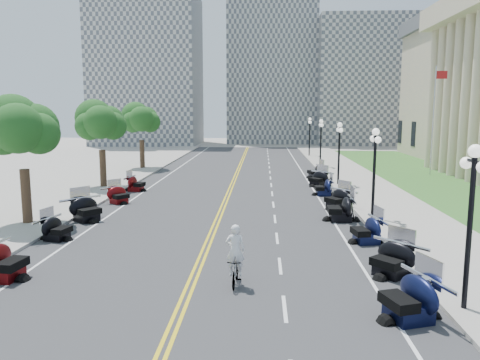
{
  "coord_description": "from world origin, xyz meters",
  "views": [
    {
      "loc": [
        2.49,
        -21.72,
        6.07
      ],
      "look_at": [
        1.16,
        5.39,
        2.0
      ],
      "focal_mm": 35.0,
      "sensor_mm": 36.0,
      "label": 1
    }
  ],
  "objects": [
    {
      "name": "distant_block_a",
      "position": [
        -18.0,
        62.0,
        13.0
      ],
      "size": [
        18.0,
        14.0,
        26.0
      ],
      "primitive_type": "cube",
      "color": "gray",
      "rests_on": "ground"
    },
    {
      "name": "tree_3",
      "position": [
        -10.0,
        14.0,
        4.75
      ],
      "size": [
        4.8,
        4.8,
        9.2
      ],
      "primitive_type": null,
      "color": "#235619",
      "rests_on": "sidewalk_south"
    },
    {
      "name": "lane_dash_19",
      "position": [
        3.2,
        52.0,
        0.01
      ],
      "size": [
        0.12,
        2.0,
        0.0
      ],
      "primitive_type": "cube",
      "color": "white",
      "rests_on": "road"
    },
    {
      "name": "lane_dash_18",
      "position": [
        3.2,
        48.0,
        0.01
      ],
      "size": [
        0.12,
        2.0,
        0.0
      ],
      "primitive_type": "cube",
      "color": "white",
      "rests_on": "road"
    },
    {
      "name": "lawn",
      "position": [
        17.5,
        18.0,
        0.05
      ],
      "size": [
        9.0,
        60.0,
        0.1
      ],
      "primitive_type": "cube",
      "color": "#356023",
      "rests_on": "ground"
    },
    {
      "name": "road",
      "position": [
        0.0,
        10.0,
        0.0
      ],
      "size": [
        16.0,
        90.0,
        0.01
      ],
      "primitive_type": "cube",
      "color": "#333335",
      "rests_on": "ground"
    },
    {
      "name": "ground",
      "position": [
        0.0,
        0.0,
        0.0
      ],
      "size": [
        160.0,
        160.0,
        0.0
      ],
      "primitive_type": "plane",
      "color": "gray"
    },
    {
      "name": "lane_dash_17",
      "position": [
        3.2,
        44.0,
        0.01
      ],
      "size": [
        0.12,
        2.0,
        0.0
      ],
      "primitive_type": "cube",
      "color": "white",
      "rests_on": "road"
    },
    {
      "name": "motorcycle_n_4",
      "position": [
        7.26,
        -4.9,
        0.71
      ],
      "size": [
        2.86,
        2.86,
        1.42
      ],
      "primitive_type": null,
      "rotation": [
        0.0,
        0.0,
        -0.84
      ],
      "color": "black",
      "rests_on": "road"
    },
    {
      "name": "street_lamp_1",
      "position": [
        8.6,
        -8.0,
        2.6
      ],
      "size": [
        0.5,
        1.2,
        4.9
      ],
      "primitive_type": null,
      "color": "black",
      "rests_on": "sidewalk_north"
    },
    {
      "name": "motorcycle_s_8",
      "position": [
        -7.06,
        12.66,
        0.65
      ],
      "size": [
        2.1,
        2.1,
        1.29
      ],
      "primitive_type": null,
      "rotation": [
        0.0,
        0.0,
        1.42
      ],
      "color": "#590A0C",
      "rests_on": "road"
    },
    {
      "name": "motorcycle_n_10",
      "position": [
        7.25,
        20.21,
        0.69
      ],
      "size": [
        2.4,
        2.4,
        1.37
      ],
      "primitive_type": null,
      "rotation": [
        0.0,
        0.0,
        -1.31
      ],
      "color": "black",
      "rests_on": "road"
    },
    {
      "name": "sidewalk_south",
      "position": [
        -10.5,
        10.0,
        0.07
      ],
      "size": [
        5.0,
        90.0,
        0.15
      ],
      "primitive_type": "cube",
      "color": "#9E9991",
      "rests_on": "ground"
    },
    {
      "name": "motorcycle_s_7",
      "position": [
        -6.93,
        7.98,
        0.63
      ],
      "size": [
        2.53,
        2.53,
        1.26
      ],
      "primitive_type": null,
      "rotation": [
        0.0,
        0.0,
        0.84
      ],
      "color": "#590A0C",
      "rests_on": "road"
    },
    {
      "name": "lane_dash_16",
      "position": [
        3.2,
        40.0,
        0.01
      ],
      "size": [
        0.12,
        2.0,
        0.0
      ],
      "primitive_type": "cube",
      "color": "white",
      "rests_on": "road"
    },
    {
      "name": "edge_line_south",
      "position": [
        -6.4,
        10.0,
        0.01
      ],
      "size": [
        0.12,
        90.0,
        0.0
      ],
      "primitive_type": "cube",
      "color": "white",
      "rests_on": "road"
    },
    {
      "name": "lane_dash_8",
      "position": [
        3.2,
        8.0,
        0.01
      ],
      "size": [
        0.12,
        2.0,
        0.0
      ],
      "primitive_type": "cube",
      "color": "white",
      "rests_on": "road"
    },
    {
      "name": "bicycle",
      "position": [
        1.56,
        -6.12,
        0.5
      ],
      "size": [
        0.55,
        1.69,
        1.0
      ],
      "primitive_type": "imported",
      "rotation": [
        0.0,
        0.0,
        -0.05
      ],
      "color": "#A51414",
      "rests_on": "road"
    },
    {
      "name": "lane_dash_12",
      "position": [
        3.2,
        24.0,
        0.01
      ],
      "size": [
        0.12,
        2.0,
        0.0
      ],
      "primitive_type": "cube",
      "color": "white",
      "rests_on": "road"
    },
    {
      "name": "motorcycle_n_5",
      "position": [
        7.29,
        -0.58,
        0.68
      ],
      "size": [
        2.26,
        2.26,
        1.36
      ],
      "primitive_type": null,
      "rotation": [
        0.0,
        0.0,
        -1.39
      ],
      "color": "black",
      "rests_on": "road"
    },
    {
      "name": "cyclist_rider",
      "position": [
        1.56,
        -6.12,
        1.92
      ],
      "size": [
        0.67,
        0.44,
        1.84
      ],
      "primitive_type": "imported",
      "rotation": [
        0.0,
        0.0,
        3.14
      ],
      "color": "silver",
      "rests_on": "bicycle"
    },
    {
      "name": "lane_dash_9",
      "position": [
        3.2,
        12.0,
        0.01
      ],
      "size": [
        0.12,
        2.0,
        0.0
      ],
      "primitive_type": "cube",
      "color": "white",
      "rests_on": "road"
    },
    {
      "name": "motorcycle_s_5",
      "position": [
        -7.17,
        -0.8,
        0.62
      ],
      "size": [
        2.11,
        2.11,
        1.24
      ],
      "primitive_type": null,
      "rotation": [
        0.0,
        0.0,
        1.35
      ],
      "color": "black",
      "rests_on": "road"
    },
    {
      "name": "street_lamp_4",
      "position": [
        8.6,
        28.0,
        2.6
      ],
      "size": [
        0.5,
        1.2,
        4.9
      ],
      "primitive_type": null,
      "color": "black",
      "rests_on": "sidewalk_north"
    },
    {
      "name": "lane_dash_4",
      "position": [
        3.2,
        -8.0,
        0.01
      ],
      "size": [
        0.12,
        2.0,
        0.0
      ],
      "primitive_type": "cube",
      "color": "white",
      "rests_on": "road"
    },
    {
      "name": "lane_dash_6",
      "position": [
        3.2,
        0.0,
        0.01
      ],
      "size": [
        0.12,
        2.0,
        0.0
      ],
      "primitive_type": "cube",
      "color": "white",
      "rests_on": "road"
    },
    {
      "name": "street_lamp_2",
      "position": [
        8.6,
        4.0,
        2.6
      ],
      "size": [
        0.5,
        1.2,
        4.9
      ],
      "primitive_type": null,
      "color": "black",
      "rests_on": "sidewalk_north"
    },
    {
      "name": "motorcycle_s_4",
      "position": [
        -6.81,
        -5.97,
        0.74
      ],
      "size": [
        2.36,
        2.36,
        1.49
      ],
      "primitive_type": null,
      "rotation": [
        0.0,
        0.0,
        1.45
      ],
      "color": "#590A0C",
      "rests_on": "road"
    },
    {
      "name": "distant_block_b",
      "position": [
        4.0,
        68.0,
        15.0
      ],
      "size": [
        16.0,
        12.0,
        30.0
      ],
      "primitive_type": "cube",
      "color": "gray",
      "rests_on": "ground"
    },
    {
      "name": "edge_line_north",
      "position": [
        6.4,
        10.0,
        0.01
      ],
      "size": [
        0.12,
        90.0,
        0.0
      ],
      "primitive_type": "cube",
      "color": "white",
      "rests_on": "road"
    },
    {
      "name": "motorcycle_n_7",
      "position": [
        7.14,
        7.01,
        0.7
      ],
      "size": [
        2.77,
        2.77,
        1.39
      ],
      "primitive_type": null,
      "rotation": [
        0.0,
        0.0,
        -0.97
      ],
      "color": "black",
      "rests_on": "road"
    },
    {
      "name": "tree_2",
      "position": [
        -10.0,
        2.0,
        4.75
      ],
      "size": [
        4.8,
        4.8,
        9.2
      ],
      "primitive_type": null,
      "color": "#235619",
      "rests_on": "sidewalk_south"
    },
    {
      "name": "lane_dash_11",
      "position": [
        3.2,
        20.0,
        0.01
      ],
      "size": [
        0.12,
        2.0,
        0.0
      ],
      "primitive_type": "cube",
      "color": "white",
      "rests_on": "road"
    },
    {
      "name": "lane_dash_7",
      "position": [
        3.2,
        4.0,
        0.01
      ],
      "size": [
        0.12,
        2.0,
        0.0
      ],
      "primitive_type": "cube",
      "color": "white",
      "rests_on": "road"
    },
    {
      "name": "lane_dash_10",
      "position": [
        3.2,
        16.0,
        0.01
      ],
      "size": [
        0.12,
        2.0,
        0.0
      ],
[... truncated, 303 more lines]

